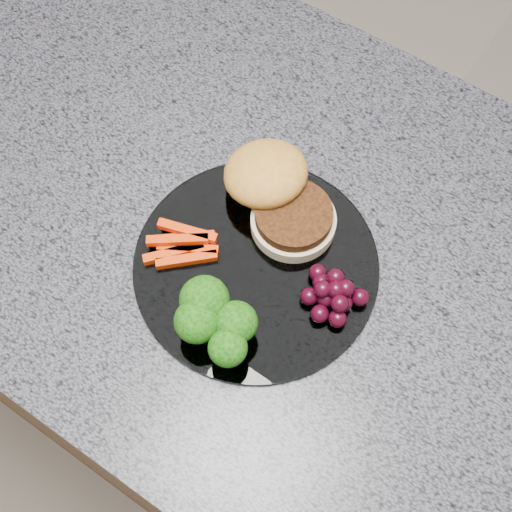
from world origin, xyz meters
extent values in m
plane|color=gray|center=(0.00, 0.00, 0.00)|extent=(4.00, 4.00, 0.00)
cube|color=#543A1D|center=(0.00, 0.00, 0.43)|extent=(1.20, 0.60, 0.86)
cube|color=#54535E|center=(0.00, 0.00, 0.88)|extent=(1.20, 0.60, 0.04)
cylinder|color=white|center=(0.08, -0.05, 0.90)|extent=(0.26, 0.26, 0.01)
cylinder|color=beige|center=(0.08, 0.01, 0.91)|extent=(0.12, 0.12, 0.02)
cylinder|color=#48250D|center=(0.08, 0.01, 0.93)|extent=(0.10, 0.10, 0.01)
ellipsoid|color=#C57F31|center=(0.03, 0.03, 0.93)|extent=(0.12, 0.12, 0.05)
cube|color=red|center=(0.00, -0.07, 0.91)|extent=(0.06, 0.05, 0.01)
cube|color=red|center=(0.01, -0.08, 0.91)|extent=(0.06, 0.04, 0.01)
cube|color=red|center=(0.00, -0.09, 0.91)|extent=(0.05, 0.06, 0.01)
cube|color=red|center=(0.00, -0.06, 0.92)|extent=(0.07, 0.03, 0.01)
cube|color=red|center=(0.00, -0.08, 0.92)|extent=(0.06, 0.05, 0.01)
cube|color=red|center=(0.02, -0.09, 0.91)|extent=(0.05, 0.05, 0.01)
cylinder|color=olive|center=(0.07, -0.12, 0.92)|extent=(0.02, 0.02, 0.02)
ellipsoid|color=#0B3D08|center=(0.07, -0.12, 0.94)|extent=(0.05, 0.05, 0.04)
cylinder|color=olive|center=(0.11, -0.12, 0.92)|extent=(0.02, 0.02, 0.02)
ellipsoid|color=#0B3D08|center=(0.11, -0.12, 0.94)|extent=(0.04, 0.04, 0.04)
cylinder|color=olive|center=(0.07, -0.14, 0.92)|extent=(0.02, 0.02, 0.02)
ellipsoid|color=#0B3D08|center=(0.07, -0.14, 0.94)|extent=(0.05, 0.05, 0.04)
cylinder|color=olive|center=(0.11, -0.15, 0.92)|extent=(0.01, 0.01, 0.02)
ellipsoid|color=#0B3D08|center=(0.11, -0.15, 0.94)|extent=(0.04, 0.04, 0.03)
sphere|color=black|center=(0.16, -0.04, 0.92)|extent=(0.02, 0.02, 0.02)
sphere|color=black|center=(0.18, -0.04, 0.92)|extent=(0.02, 0.02, 0.02)
sphere|color=black|center=(0.17, -0.02, 0.92)|extent=(0.02, 0.02, 0.02)
sphere|color=black|center=(0.15, -0.03, 0.92)|extent=(0.02, 0.02, 0.02)
sphere|color=black|center=(0.14, -0.05, 0.92)|extent=(0.02, 0.02, 0.02)
sphere|color=black|center=(0.16, -0.06, 0.92)|extent=(0.02, 0.02, 0.02)
sphere|color=black|center=(0.18, -0.06, 0.92)|extent=(0.02, 0.02, 0.02)
sphere|color=black|center=(0.19, -0.02, 0.92)|extent=(0.02, 0.02, 0.02)
sphere|color=black|center=(0.14, -0.02, 0.92)|extent=(0.02, 0.02, 0.02)
sphere|color=black|center=(0.17, -0.04, 0.93)|extent=(0.02, 0.02, 0.02)
sphere|color=black|center=(0.15, -0.04, 0.93)|extent=(0.02, 0.02, 0.02)
sphere|color=black|center=(0.18, -0.05, 0.93)|extent=(0.02, 0.02, 0.02)
sphere|color=black|center=(0.16, -0.02, 0.93)|extent=(0.02, 0.02, 0.02)
sphere|color=black|center=(0.17, -0.03, 0.93)|extent=(0.02, 0.02, 0.02)
camera|label=1|loc=(0.26, -0.31, 1.58)|focal=50.00mm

